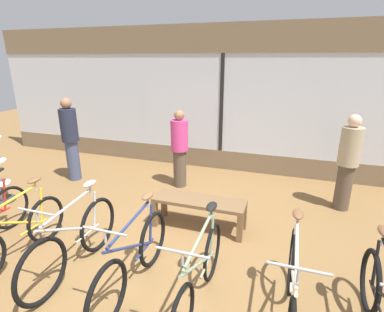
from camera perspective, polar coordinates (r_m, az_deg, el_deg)
ground_plane at (r=4.14m, az=-7.14°, el=-19.07°), size 24.00×24.00×0.00m
shop_back_wall at (r=6.78m, az=5.72°, el=10.79°), size 12.00×0.08×3.20m
bicycle_left at (r=4.50m, az=-30.33°, el=-12.77°), size 0.46×1.64×1.01m
bicycle_center_left at (r=4.00m, az=-21.57°, el=-14.98°), size 0.46×1.71×1.05m
bicycle_center at (r=3.55m, az=-11.05°, el=-18.82°), size 0.46×1.68×1.03m
bicycle_center_right at (r=3.28m, az=1.45°, el=-21.95°), size 0.46×1.73×1.02m
bicycle_right at (r=3.24m, az=18.39°, el=-23.20°), size 0.46×1.79×1.05m
display_bench at (r=4.59m, az=1.35°, el=-9.24°), size 1.40×0.44×0.47m
customer_near_rack at (r=5.92m, az=-2.38°, el=1.61°), size 0.48×0.48×1.56m
customer_by_window at (r=5.60m, az=27.56°, el=-0.91°), size 0.45×0.45×1.65m
customer_mid_floor at (r=6.72m, az=-22.16°, el=3.24°), size 0.48×0.48×1.75m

